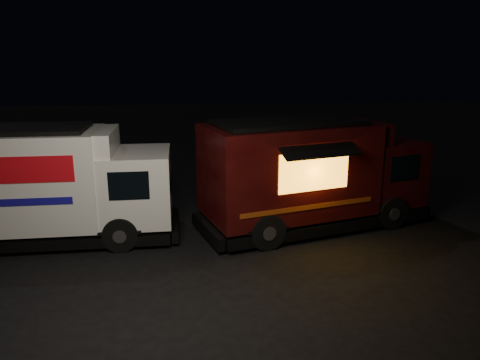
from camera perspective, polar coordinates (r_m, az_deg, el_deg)
name	(u,v)px	position (r m, az deg, el deg)	size (l,w,h in m)	color
ground	(197,255)	(12.82, -5.27, -9.12)	(80.00, 80.00, 0.00)	black
white_truck	(47,185)	(14.36, -22.46, -0.54)	(7.33, 2.50, 3.32)	silver
red_truck	(315,173)	(14.63, 9.12, 0.83)	(7.26, 2.67, 3.38)	#390B0A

